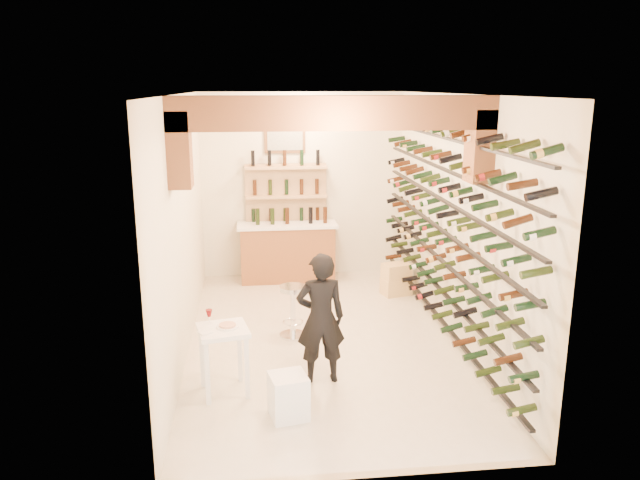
{
  "coord_description": "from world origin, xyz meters",
  "views": [
    {
      "loc": [
        -0.89,
        -7.55,
        3.31
      ],
      "look_at": [
        0.0,
        0.3,
        1.3
      ],
      "focal_mm": 34.31,
      "sensor_mm": 36.0,
      "label": 1
    }
  ],
  "objects_px": {
    "wine_rack": "(439,224)",
    "white_stool": "(288,396)",
    "chrome_barstool": "(293,307)",
    "tasting_table": "(223,340)",
    "crate_lower": "(396,286)",
    "back_counter": "(288,250)",
    "person": "(321,318)"
  },
  "relations": [
    {
      "from": "white_stool",
      "to": "chrome_barstool",
      "type": "bearing_deg",
      "value": 84.71
    },
    {
      "from": "back_counter",
      "to": "person",
      "type": "relative_size",
      "value": 1.12
    },
    {
      "from": "back_counter",
      "to": "chrome_barstool",
      "type": "xyz_separation_m",
      "value": [
        -0.08,
        -2.49,
        -0.12
      ]
    },
    {
      "from": "wine_rack",
      "to": "white_stool",
      "type": "distance_m",
      "value": 3.13
    },
    {
      "from": "wine_rack",
      "to": "person",
      "type": "bearing_deg",
      "value": -145.81
    },
    {
      "from": "wine_rack",
      "to": "chrome_barstool",
      "type": "height_order",
      "value": "wine_rack"
    },
    {
      "from": "white_stool",
      "to": "person",
      "type": "relative_size",
      "value": 0.3
    },
    {
      "from": "tasting_table",
      "to": "chrome_barstool",
      "type": "relative_size",
      "value": 1.29
    },
    {
      "from": "back_counter",
      "to": "tasting_table",
      "type": "relative_size",
      "value": 1.84
    },
    {
      "from": "wine_rack",
      "to": "back_counter",
      "type": "distance_m",
      "value": 3.38
    },
    {
      "from": "back_counter",
      "to": "white_stool",
      "type": "height_order",
      "value": "back_counter"
    },
    {
      "from": "back_counter",
      "to": "crate_lower",
      "type": "height_order",
      "value": "back_counter"
    },
    {
      "from": "chrome_barstool",
      "to": "wine_rack",
      "type": "bearing_deg",
      "value": -4.83
    },
    {
      "from": "crate_lower",
      "to": "person",
      "type": "bearing_deg",
      "value": -118.88
    },
    {
      "from": "chrome_barstool",
      "to": "crate_lower",
      "type": "xyz_separation_m",
      "value": [
        1.78,
        1.51,
        -0.28
      ]
    },
    {
      "from": "chrome_barstool",
      "to": "crate_lower",
      "type": "relative_size",
      "value": 1.6
    },
    {
      "from": "white_stool",
      "to": "chrome_barstool",
      "type": "xyz_separation_m",
      "value": [
        0.19,
        2.06,
        0.18
      ]
    },
    {
      "from": "tasting_table",
      "to": "person",
      "type": "xyz_separation_m",
      "value": [
        1.08,
        0.16,
        0.14
      ]
    },
    {
      "from": "tasting_table",
      "to": "white_stool",
      "type": "xyz_separation_m",
      "value": [
        0.67,
        -0.59,
        -0.39
      ]
    },
    {
      "from": "wine_rack",
      "to": "person",
      "type": "height_order",
      "value": "wine_rack"
    },
    {
      "from": "person",
      "to": "chrome_barstool",
      "type": "relative_size",
      "value": 2.14
    },
    {
      "from": "chrome_barstool",
      "to": "back_counter",
      "type": "bearing_deg",
      "value": 88.09
    },
    {
      "from": "white_stool",
      "to": "tasting_table",
      "type": "bearing_deg",
      "value": 138.37
    },
    {
      "from": "tasting_table",
      "to": "chrome_barstool",
      "type": "bearing_deg",
      "value": 48.2
    },
    {
      "from": "white_stool",
      "to": "chrome_barstool",
      "type": "relative_size",
      "value": 0.64
    },
    {
      "from": "tasting_table",
      "to": "white_stool",
      "type": "height_order",
      "value": "tasting_table"
    },
    {
      "from": "tasting_table",
      "to": "crate_lower",
      "type": "distance_m",
      "value": 4.02
    },
    {
      "from": "back_counter",
      "to": "crate_lower",
      "type": "distance_m",
      "value": 2.0
    },
    {
      "from": "tasting_table",
      "to": "white_stool",
      "type": "relative_size",
      "value": 2.02
    },
    {
      "from": "tasting_table",
      "to": "crate_lower",
      "type": "xyz_separation_m",
      "value": [
        2.64,
        2.98,
        -0.49
      ]
    },
    {
      "from": "wine_rack",
      "to": "white_stool",
      "type": "bearing_deg",
      "value": -137.91
    },
    {
      "from": "wine_rack",
      "to": "tasting_table",
      "type": "xyz_separation_m",
      "value": [
        -2.77,
        -1.31,
        -0.92
      ]
    }
  ]
}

